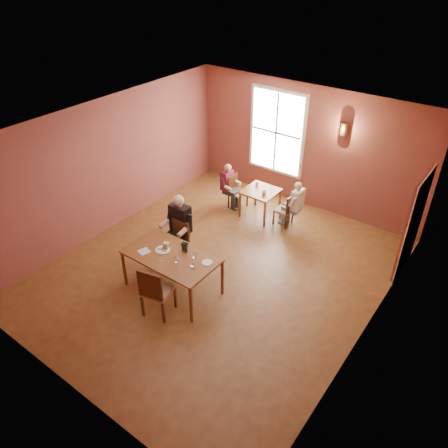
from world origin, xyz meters
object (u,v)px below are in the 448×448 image
Objects in this scene: chair_diner_main at (176,244)px; diner_white at (285,204)px; chair_empty at (158,289)px; chair_diner_maroon at (238,192)px; diner_maroon at (237,187)px; second_table at (260,203)px; main_table at (173,272)px; chair_diner_white at (284,209)px; diner_main at (174,236)px.

diner_white is (1.07, 2.60, 0.09)m from chair_diner_main.
diner_white reaches higher than chair_empty.
diner_maroon reaches higher than chair_diner_maroon.
second_table is 0.71m from diner_maroon.
main_table is 3.31m from diner_white.
chair_diner_white is at bearing -111.75° from chair_diner_main.
chair_empty is at bearing 14.54° from diner_maroon.
chair_diner_main is 1.21× the size of second_table.
chair_diner_maroon is at bearing 91.52° from chair_empty.
second_table is 0.65m from chair_diner_maroon.
main_table is 3.30m from chair_diner_white.
chair_empty is at bearing 175.13° from chair_diner_white.
second_table is 0.93× the size of chair_diner_maroon.
diner_white is (1.07, 2.63, -0.14)m from diner_main.
diner_main reaches higher than diner_white.
main_table is 1.86× the size of chair_diner_main.
chair_diner_white reaches higher than second_table.
chair_diner_main reaches higher than chair_diner_maroon.
main_table is at bearing 96.51° from chair_empty.
diner_white is 1.36m from diner_maroon.
diner_main is (0.00, -0.03, 0.23)m from chair_diner_main.
second_table is 0.96× the size of chair_diner_white.
chair_diner_white is at bearing 90.00° from diner_white.
chair_diner_maroon is at bearing -84.28° from chair_diner_main.
second_table is at bearing 91.95° from main_table.
chair_empty is 3.88m from diner_white.
diner_maroon is (-0.29, 2.60, 0.08)m from chair_diner_main.
diner_main reaches higher than second_table.
diner_main is at bearing 6.30° from diner_maroon.
diner_main is (-0.50, 0.62, 0.29)m from main_table.
second_table is 0.65m from chair_diner_white.
diner_white reaches higher than chair_diner_white.
second_table is (0.39, 2.60, -0.13)m from chair_diner_main.
main_table is at bearing 13.16° from chair_diner_maroon.
main_table is at bearing -88.05° from second_table.
second_table is at bearing 90.00° from chair_diner_maroon.
diner_main is 2.85m from diner_white.
main_table is at bearing 170.60° from chair_diner_white.
diner_maroon is at bearing -83.70° from diner_main.
chair_diner_white is (0.33, 3.86, -0.12)m from chair_empty.
diner_white is at bearing 90.00° from chair_diner_maroon.
chair_diner_main reaches higher than chair_diner_white.
chair_diner_maroon is (-0.65, 0.00, 0.07)m from second_table.
chair_diner_main is 2.62m from chair_diner_maroon.
main_table is 2.10× the size of chair_diner_maroon.
second_table is at bearing 90.00° from diner_white.
chair_diner_maroon reaches higher than second_table.
main_table is 1.25× the size of diner_main.
main_table is 1.56× the size of diner_white.
diner_white is at bearing -90.00° from chair_diner_white.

